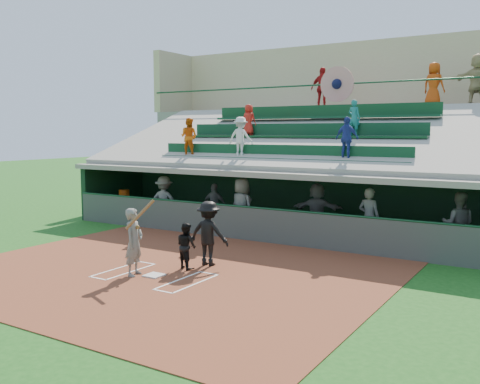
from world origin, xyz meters
The scene contains 22 objects.
ground centered at (0.00, 0.00, 0.00)m, with size 100.00×100.00×0.00m, color #184F16.
dirt_slab centered at (0.00, 0.50, 0.01)m, with size 11.00×9.00×0.02m, color brown.
home_plate centered at (0.00, 0.00, 0.04)m, with size 0.43×0.43×0.03m, color silver.
batters_box_chalk centered at (0.00, 0.00, 0.02)m, with size 2.65×1.85×0.01m.
dugout_floor centered at (0.00, 6.75, 0.02)m, with size 16.00×3.50×0.04m, color gray.
concourse_slab centered at (0.00, 13.50, 2.30)m, with size 20.00×3.00×4.60m, color gray.
grandstand centered at (-0.01, 10.51, 2.26)m, with size 20.40×10.40×7.80m.
batter_at_plate centered at (-0.45, -0.21, 0.87)m, with size 0.90×0.77×1.95m.
catcher centered at (0.24, 1.00, 0.62)m, with size 0.59×0.46×1.21m, color black.
home_umpire centered at (0.53, 1.60, 0.88)m, with size 1.12×0.64×1.73m, color black.
dugout_bench centered at (0.15, 7.95, 0.25)m, with size 13.93×0.42×0.42m, color olive.
white_table centered at (-6.96, 6.25, 0.40)m, with size 0.83×0.62×0.73m, color silver.
water_cooler centered at (-6.93, 6.22, 0.98)m, with size 0.43×0.43×0.43m, color #D64F0C.
dugout_player_a centered at (-4.31, 5.61, 0.97)m, with size 1.21×0.69×1.87m, color #60635E.
dugout_player_b centered at (-2.50, 6.34, 0.86)m, with size 0.96×0.40×1.63m, color #5A5D58.
dugout_player_c centered at (-0.82, 5.52, 1.03)m, with size 0.96×0.63×1.97m, color #545651.
dugout_player_d centered at (1.46, 6.67, 0.95)m, with size 1.70×0.54×1.83m, color #61635E.
dugout_player_e centered at (3.49, 5.94, 0.96)m, with size 0.67×0.44×1.84m, color #61645E.
dugout_player_f centered at (6.03, 6.14, 0.96)m, with size 0.89×0.70×1.84m, color #555753.
concourse_staff_a centered at (-1.16, 13.16, 5.55)m, with size 1.11×0.46×1.90m, color #AF1414.
concourse_staff_b centered at (3.73, 13.13, 5.50)m, with size 0.88×0.57×1.79m, color #C5420B.
concourse_staff_c centered at (5.38, 13.06, 5.60)m, with size 1.86×0.59×2.01m, color tan.
Camera 1 is at (8.60, -9.91, 3.58)m, focal length 40.00 mm.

